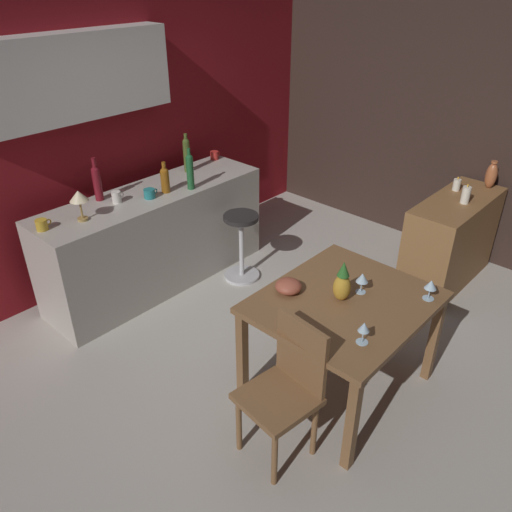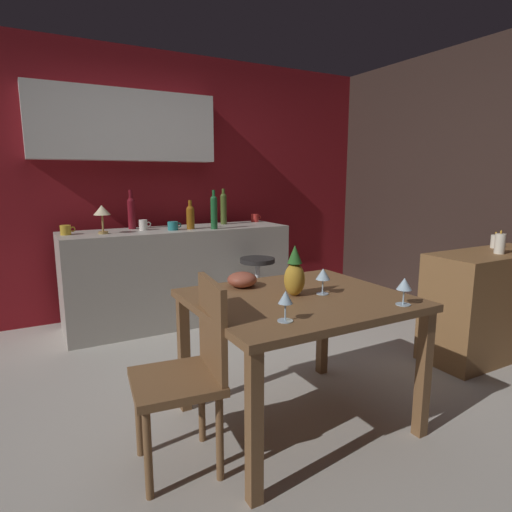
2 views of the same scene
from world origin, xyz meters
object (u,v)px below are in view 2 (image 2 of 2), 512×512
dining_table (298,312)px  chair_near_window (190,368)px  fruit_bowl (242,280)px  wine_bottle_olive (224,207)px  wine_bottle_ruby (131,211)px  wine_bottle_amber (190,216)px  cup_mustard (66,230)px  wine_glass_left (404,285)px  cup_red (255,218)px  bar_stool (257,290)px  pineapple_centerpiece (295,274)px  wine_glass_center (323,275)px  counter_lamp (102,212)px  wine_bottle_green (214,211)px  sideboard_cabinet (489,304)px  wine_glass_right (285,299)px  cup_white (143,225)px  pillar_candle_short (500,244)px  cup_teal (173,226)px  pillar_candle_tall (495,241)px

dining_table → chair_near_window: 0.67m
fruit_bowl → wine_bottle_olive: bearing=68.5°
wine_bottle_olive → wine_bottle_ruby: (-0.92, 0.04, -0.01)m
wine_bottle_amber → cup_mustard: (-1.06, 0.12, -0.08)m
wine_glass_left → cup_red: cup_red is taller
dining_table → fruit_bowl: fruit_bowl is taller
wine_bottle_olive → bar_stool: bearing=-87.5°
bar_stool → wine_bottle_olive: 0.98m
bar_stool → pineapple_centerpiece: bearing=-111.7°
wine_glass_left → wine_bottle_olive: (0.17, 2.53, 0.23)m
wine_glass_center → cup_mustard: size_ratio=1.20×
wine_bottle_olive → counter_lamp: bearing=-171.0°
wine_bottle_ruby → cup_mustard: bearing=-164.8°
wine_bottle_green → cup_mustard: (-1.25, 0.22, -0.13)m
pineapple_centerpiece → wine_bottle_olive: (0.55, 2.12, 0.21)m
sideboard_cabinet → wine_glass_right: (-2.12, -0.37, 0.43)m
cup_white → cup_red: bearing=7.6°
dining_table → wine_glass_center: wine_glass_center is taller
sideboard_cabinet → cup_mustard: bearing=144.8°
chair_near_window → wine_bottle_ruby: bearing=83.1°
chair_near_window → pillar_candle_short: (2.44, 0.06, 0.40)m
cup_teal → counter_lamp: counter_lamp is taller
cup_red → cup_white: bearing=-172.4°
bar_stool → wine_bottle_green: 0.84m
fruit_bowl → cup_red: 2.20m
dining_table → counter_lamp: counter_lamp is taller
chair_near_window → wine_bottle_amber: bearing=69.3°
wine_bottle_amber → cup_red: (0.85, 0.29, -0.08)m
sideboard_cabinet → pillar_candle_tall: size_ratio=8.44×
wine_bottle_green → cup_red: (0.65, 0.40, -0.13)m
dining_table → bar_stool: 1.62m
wine_glass_right → cup_white: bearing=90.7°
dining_table → pineapple_centerpiece: 0.21m
bar_stool → dining_table: bearing=-111.0°
wine_bottle_ruby → cup_teal: bearing=-41.9°
bar_stool → cup_red: size_ratio=5.69×
wine_bottle_amber → pillar_candle_short: 2.56m
wine_glass_right → cup_mustard: cup_mustard is taller
wine_glass_left → wine_glass_right: (-0.66, 0.08, 0.00)m
counter_lamp → pillar_candle_short: (2.47, -1.95, -0.19)m
wine_bottle_ruby → wine_glass_left: bearing=-73.7°
wine_bottle_green → pillar_candle_tall: size_ratio=2.78×
fruit_bowl → pillar_candle_tall: bearing=-4.0°
wine_bottle_green → pillar_candle_short: bearing=-50.4°
pillar_candle_short → wine_bottle_green: bearing=129.6°
wine_bottle_amber → pillar_candle_tall: (1.91, -1.74, -0.15)m
cup_teal → pineapple_centerpiece: bearing=-88.1°
fruit_bowl → wine_bottle_ruby: (-0.20, 1.87, 0.28)m
pillar_candle_tall → wine_glass_right: bearing=-168.1°
wine_bottle_green → cup_red: size_ratio=3.17×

